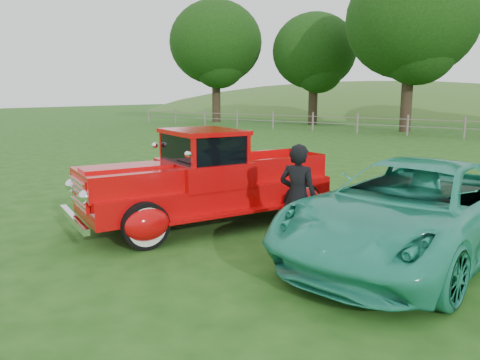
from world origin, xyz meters
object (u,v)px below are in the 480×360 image
Objects in this scene: tree_far_west at (216,43)px; teal_sedan at (412,210)px; tree_mid_west at (314,51)px; man at (298,198)px; tree_near_west at (412,20)px; red_pickup at (207,182)px.

teal_sedan is at bearing -47.06° from tree_far_west.
tree_mid_west is 30.74m from teal_sedan.
tree_mid_west is at bearing -69.50° from man.
tree_near_west is 25.21m from teal_sedan.
tree_near_west is (8.00, -3.00, 1.25)m from tree_mid_west.
tree_mid_west is (8.00, 2.00, -0.94)m from tree_far_west.
tree_mid_west is 30.65m from man.
man is (5.26, -24.23, -5.96)m from tree_near_west.
tree_far_west is 0.95× the size of tree_near_west.
tree_far_west is 1.92× the size of teal_sedan.
tree_near_west reaches higher than teal_sedan.
teal_sedan is 3.08× the size of man.
tree_far_west is 8.30m from tree_mid_west.
teal_sedan is at bearing 29.70° from red_pickup.
tree_near_west reaches higher than man.
tree_mid_west is at bearing 126.89° from teal_sedan.
tree_mid_west is 29.47m from red_pickup.
tree_far_west is 16.03m from tree_near_west.
teal_sedan is (14.80, -26.50, -4.83)m from tree_mid_west.
tree_near_west is at bearing -3.58° from tree_far_west.
red_pickup is at bearing -67.47° from tree_mid_west.
red_pickup reaches higher than teal_sedan.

